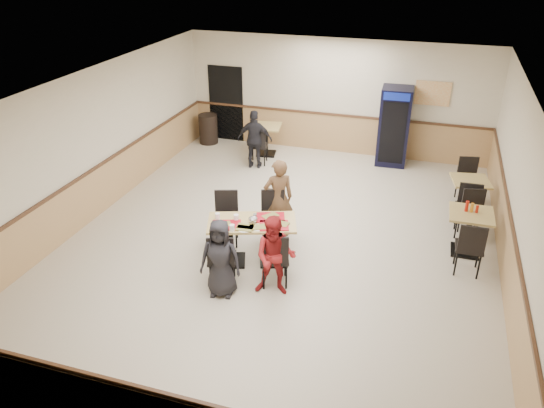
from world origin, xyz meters
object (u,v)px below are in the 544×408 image
(side_table_near, at_px, (469,226))
(back_table, at_px, (266,135))
(lone_diner, at_px, (255,139))
(side_table_far, at_px, (469,192))
(diner_woman_left, at_px, (220,258))
(pepsi_cooler, at_px, (394,126))
(main_table, at_px, (252,235))
(trash_bin, at_px, (208,129))
(diner_man_opposite, at_px, (278,199))
(diner_woman_right, at_px, (275,256))

(side_table_near, height_order, back_table, side_table_near)
(lone_diner, xyz_separation_m, side_table_far, (5.07, -1.06, -0.21))
(diner_woman_left, xyz_separation_m, lone_diner, (-1.21, 5.17, 0.06))
(side_table_near, bearing_deg, pepsi_cooler, 114.50)
(diner_woman_left, xyz_separation_m, back_table, (-1.21, 6.08, -0.14))
(main_table, xyz_separation_m, lone_diner, (-1.38, 4.13, 0.19))
(pepsi_cooler, bearing_deg, trash_bin, 178.00)
(diner_woman_left, xyz_separation_m, diner_man_opposite, (0.34, 2.09, 0.12))
(lone_diner, distance_m, side_table_near, 5.71)
(lone_diner, height_order, back_table, lone_diner)
(diner_woman_right, relative_size, side_table_far, 1.62)
(trash_bin, bearing_deg, diner_man_opposite, -52.20)
(main_table, xyz_separation_m, side_table_far, (3.70, 3.07, -0.02))
(side_table_near, relative_size, pepsi_cooler, 0.42)
(main_table, distance_m, lone_diner, 4.36)
(diner_woman_left, relative_size, back_table, 1.57)
(diner_man_opposite, xyz_separation_m, side_table_near, (3.51, 0.44, -0.25))
(diner_woman_left, xyz_separation_m, pepsi_cooler, (2.04, 6.48, 0.31))
(side_table_near, relative_size, trash_bin, 1.01)
(back_table, distance_m, pepsi_cooler, 3.30)
(side_table_far, relative_size, pepsi_cooler, 0.44)
(diner_woman_right, height_order, side_table_far, diner_woman_right)
(back_table, bearing_deg, trash_bin, 169.16)
(diner_woman_left, bearing_deg, diner_woman_right, 9.45)
(main_table, relative_size, pepsi_cooler, 0.86)
(side_table_near, height_order, pepsi_cooler, pepsi_cooler)
(diner_woman_left, relative_size, side_table_near, 1.64)
(diner_woman_right, height_order, back_table, diner_woman_right)
(diner_man_opposite, relative_size, trash_bin, 1.95)
(back_table, xyz_separation_m, pepsi_cooler, (3.25, 0.39, 0.45))
(diner_woman_left, relative_size, trash_bin, 1.65)
(diner_woman_right, xyz_separation_m, diner_man_opposite, (-0.49, 1.80, 0.10))
(side_table_far, distance_m, trash_bin, 7.28)
(diner_woman_left, distance_m, diner_man_opposite, 2.12)
(diner_woman_left, distance_m, trash_bin, 7.12)
(back_table, xyz_separation_m, trash_bin, (-1.83, 0.35, -0.12))
(main_table, height_order, diner_woman_left, diner_woman_left)
(diner_woman_right, height_order, side_table_near, diner_woman_right)
(diner_man_opposite, height_order, side_table_far, diner_man_opposite)
(lone_diner, bearing_deg, pepsi_cooler, -166.79)
(diner_woman_right, xyz_separation_m, trash_bin, (-3.87, 6.15, -0.29))
(back_table, relative_size, pepsi_cooler, 0.44)
(side_table_far, bearing_deg, main_table, -140.29)
(lone_diner, height_order, trash_bin, lone_diner)
(main_table, relative_size, back_table, 1.97)
(diner_woman_left, xyz_separation_m, side_table_near, (3.84, 2.52, -0.13))
(main_table, bearing_deg, side_table_near, 3.28)
(back_table, bearing_deg, side_table_far, -21.25)
(lone_diner, bearing_deg, back_table, -98.66)
(diner_man_opposite, bearing_deg, side_table_far, 178.31)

